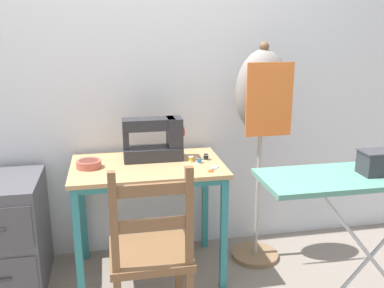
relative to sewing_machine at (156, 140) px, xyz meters
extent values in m
cube|color=silver|center=(-0.06, 0.27, 0.41)|extent=(10.00, 0.05, 2.55)
cube|color=tan|center=(-0.06, -0.09, -0.14)|extent=(0.92, 0.59, 0.02)
cube|color=teal|center=(-0.06, -0.34, -0.17)|extent=(0.84, 0.03, 0.04)
cube|color=teal|center=(-0.48, -0.34, -0.51)|extent=(0.04, 0.04, 0.71)
cube|color=teal|center=(0.36, -0.34, -0.51)|extent=(0.04, 0.04, 0.71)
cube|color=teal|center=(-0.48, 0.17, -0.51)|extent=(0.04, 0.04, 0.71)
cube|color=teal|center=(0.36, 0.17, -0.51)|extent=(0.04, 0.04, 0.71)
cube|color=#28282D|center=(-0.02, 0.00, -0.08)|extent=(0.37, 0.16, 0.08)
cube|color=#28282D|center=(0.12, 0.00, 0.05)|extent=(0.09, 0.14, 0.18)
cube|color=#28282D|center=(-0.04, 0.00, 0.10)|extent=(0.32, 0.12, 0.07)
cube|color=#28282D|center=(-0.18, 0.00, 0.01)|extent=(0.04, 0.09, 0.11)
cylinder|color=#B22D2D|center=(0.17, 0.00, 0.05)|extent=(0.02, 0.06, 0.06)
cylinder|color=#99999E|center=(0.12, 0.00, 0.15)|extent=(0.01, 0.01, 0.02)
cylinder|color=#B25647|center=(-0.41, -0.09, -0.10)|extent=(0.15, 0.15, 0.05)
cylinder|color=brown|center=(-0.41, -0.09, -0.08)|extent=(0.12, 0.12, 0.01)
cube|color=silver|center=(0.31, -0.24, -0.12)|extent=(0.05, 0.08, 0.00)
cube|color=silver|center=(0.32, -0.25, -0.12)|extent=(0.07, 0.07, 0.00)
torus|color=#DB511E|center=(0.28, -0.30, -0.12)|extent=(0.03, 0.03, 0.01)
torus|color=#DB511E|center=(0.28, -0.30, -0.12)|extent=(0.03, 0.03, 0.01)
cylinder|color=yellow|center=(0.21, -0.09, -0.11)|extent=(0.03, 0.03, 0.03)
cylinder|color=beige|center=(0.21, -0.09, -0.09)|extent=(0.03, 0.03, 0.00)
cylinder|color=beige|center=(0.21, -0.09, -0.12)|extent=(0.03, 0.03, 0.00)
cylinder|color=#2875C1|center=(0.25, -0.13, -0.11)|extent=(0.03, 0.03, 0.03)
cylinder|color=beige|center=(0.25, -0.13, -0.09)|extent=(0.03, 0.03, 0.00)
cylinder|color=beige|center=(0.25, -0.13, -0.12)|extent=(0.03, 0.03, 0.00)
cylinder|color=black|center=(0.31, -0.07, -0.11)|extent=(0.03, 0.03, 0.04)
cylinder|color=beige|center=(0.31, -0.07, -0.09)|extent=(0.04, 0.04, 0.00)
cylinder|color=beige|center=(0.31, -0.07, -0.12)|extent=(0.04, 0.04, 0.00)
cube|color=brown|center=(-0.11, -0.64, -0.41)|extent=(0.40, 0.38, 0.04)
cube|color=brown|center=(-0.28, -0.48, -0.65)|extent=(0.04, 0.04, 0.43)
cube|color=brown|center=(0.06, -0.48, -0.65)|extent=(0.04, 0.04, 0.43)
cube|color=brown|center=(-0.28, -0.80, -0.15)|extent=(0.04, 0.04, 0.48)
cube|color=brown|center=(0.06, -0.80, -0.15)|extent=(0.04, 0.04, 0.48)
cube|color=brown|center=(-0.11, -0.80, -0.01)|extent=(0.34, 0.02, 0.06)
cube|color=brown|center=(-0.11, -0.80, -0.18)|extent=(0.34, 0.02, 0.06)
cube|color=#4C4C51|center=(-0.91, -0.05, -0.52)|extent=(0.41, 0.51, 0.68)
cube|color=#46464B|center=(-0.91, -0.31, -0.67)|extent=(0.38, 0.01, 0.25)
cube|color=#333338|center=(-0.91, -0.32, -0.67)|extent=(0.10, 0.01, 0.02)
cylinder|color=#846647|center=(0.67, -0.05, -0.85)|extent=(0.32, 0.32, 0.03)
cylinder|color=#ADA89E|center=(0.67, -0.05, -0.36)|extent=(0.03, 0.03, 0.93)
ellipsoid|color=gray|center=(0.67, -0.05, 0.29)|extent=(0.34, 0.25, 0.53)
sphere|color=brown|center=(0.67, -0.05, 0.57)|extent=(0.06, 0.06, 0.06)
cube|color=orange|center=(0.67, -0.18, 0.26)|extent=(0.29, 0.01, 0.44)
cube|color=#518E7A|center=(0.98, -0.85, 0.00)|extent=(1.17, 0.35, 0.02)
cylinder|color=#B7B7BC|center=(0.98, -0.85, -0.44)|extent=(0.72, 0.02, 0.87)
cylinder|color=#B7B7BC|center=(0.98, -0.85, -0.44)|extent=(0.72, 0.02, 0.87)
cube|color=#333338|center=(0.96, -0.87, 0.07)|extent=(0.18, 0.11, 0.11)
cube|color=#38383D|center=(0.96, -0.87, 0.12)|extent=(0.19, 0.12, 0.01)
camera|label=1|loc=(-0.27, -2.56, 0.69)|focal=40.00mm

